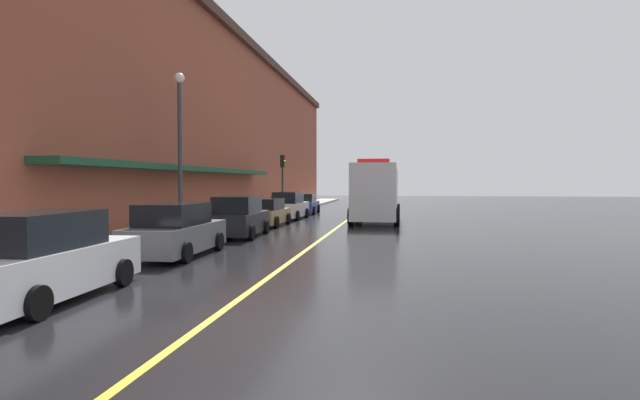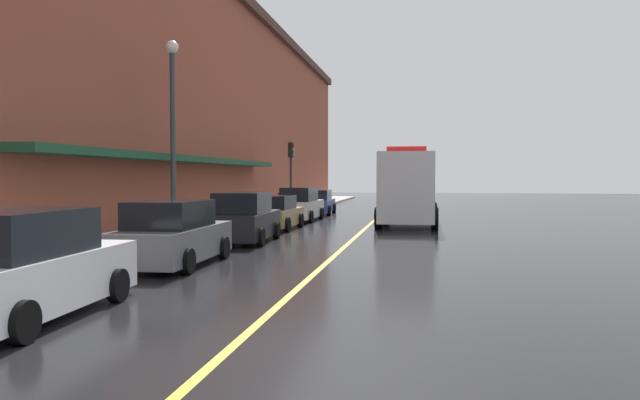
% 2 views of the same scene
% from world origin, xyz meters
% --- Properties ---
extents(ground_plane, '(112.00, 112.00, 0.00)m').
position_xyz_m(ground_plane, '(0.00, 25.00, 0.00)').
color(ground_plane, black).
extents(sidewalk_left, '(2.40, 70.00, 0.15)m').
position_xyz_m(sidewalk_left, '(-6.20, 25.00, 0.07)').
color(sidewalk_left, '#ADA8A0').
rests_on(sidewalk_left, ground).
extents(lane_center_stripe, '(0.16, 70.00, 0.01)m').
position_xyz_m(lane_center_stripe, '(0.00, 25.00, 0.00)').
color(lane_center_stripe, gold).
rests_on(lane_center_stripe, ground).
extents(brick_building_left, '(12.47, 64.00, 12.62)m').
position_xyz_m(brick_building_left, '(-13.05, 23.99, 6.32)').
color(brick_building_left, brown).
rests_on(brick_building_left, ground).
extents(parked_car_0, '(2.20, 4.87, 1.85)m').
position_xyz_m(parked_car_0, '(-3.98, 1.14, 0.86)').
color(parked_car_0, silver).
rests_on(parked_car_0, ground).
extents(parked_car_1, '(2.17, 4.72, 1.76)m').
position_xyz_m(parked_car_1, '(-4.03, 7.47, 0.82)').
color(parked_car_1, '#595B60').
rests_on(parked_car_1, ground).
extents(parked_car_2, '(2.22, 4.43, 1.83)m').
position_xyz_m(parked_car_2, '(-3.85, 13.43, 0.85)').
color(parked_car_2, black).
rests_on(parked_car_2, ground).
extents(parked_car_3, '(2.07, 4.17, 1.54)m').
position_xyz_m(parked_car_3, '(-4.03, 18.88, 0.73)').
color(parked_car_3, '#A5844C').
rests_on(parked_car_3, ground).
extents(parked_car_4, '(2.07, 4.59, 1.81)m').
position_xyz_m(parked_car_4, '(-3.95, 24.22, 0.84)').
color(parked_car_4, silver).
rests_on(parked_car_4, ground).
extents(parked_car_5, '(2.14, 4.49, 1.54)m').
position_xyz_m(parked_car_5, '(-3.99, 29.88, 0.73)').
color(parked_car_5, navy).
rests_on(parked_car_5, ground).
extents(box_truck, '(2.90, 8.16, 3.75)m').
position_xyz_m(box_truck, '(1.89, 22.74, 1.78)').
color(box_truck, silver).
rests_on(box_truck, ground).
extents(parking_meter_0, '(0.14, 0.18, 1.33)m').
position_xyz_m(parking_meter_0, '(-5.35, 21.75, 1.06)').
color(parking_meter_0, '#4C4C51').
rests_on(parking_meter_0, sidewalk_left).
extents(parking_meter_2, '(0.14, 0.18, 1.33)m').
position_xyz_m(parking_meter_2, '(-5.35, 25.26, 1.06)').
color(parking_meter_2, '#4C4C51').
rests_on(parking_meter_2, sidewalk_left).
extents(parking_meter_3, '(0.14, 0.18, 1.33)m').
position_xyz_m(parking_meter_3, '(-5.35, 22.35, 1.06)').
color(parking_meter_3, '#4C4C51').
rests_on(parking_meter_3, sidewalk_left).
extents(street_lamp_left, '(0.44, 0.44, 6.94)m').
position_xyz_m(street_lamp_left, '(-5.95, 12.00, 4.40)').
color(street_lamp_left, '#33383D').
rests_on(street_lamp_left, sidewalk_left).
extents(traffic_light_near, '(0.38, 0.36, 4.30)m').
position_xyz_m(traffic_light_near, '(-5.29, 28.07, 3.16)').
color(traffic_light_near, '#232326').
rests_on(traffic_light_near, sidewalk_left).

